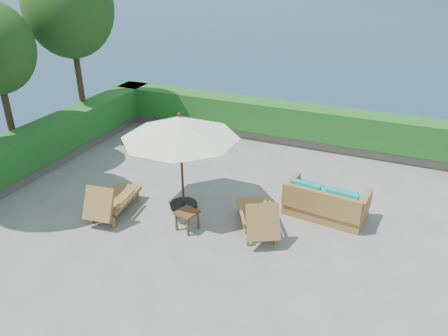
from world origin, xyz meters
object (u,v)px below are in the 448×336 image
at_px(lounge_right, 258,217).
at_px(lounge_left, 111,200).
at_px(patio_umbrella, 180,128).
at_px(side_table, 187,215).
at_px(wicker_loveseat, 325,203).

bearing_deg(lounge_right, lounge_left, 161.20).
relative_size(patio_umbrella, side_table, 6.65).
height_order(lounge_left, lounge_right, lounge_right).
relative_size(lounge_left, lounge_right, 0.96).
bearing_deg(patio_umbrella, wicker_loveseat, 16.02).
bearing_deg(wicker_loveseat, lounge_left, -150.96).
relative_size(lounge_right, wicker_loveseat, 0.92).
distance_m(lounge_right, side_table, 1.65).
bearing_deg(side_table, wicker_loveseat, 32.95).
bearing_deg(wicker_loveseat, side_table, -140.46).
bearing_deg(lounge_left, side_table, -2.62).
bearing_deg(side_table, lounge_left, -175.33).
bearing_deg(lounge_left, patio_umbrella, 28.01).
height_order(lounge_left, side_table, lounge_left).
bearing_deg(patio_umbrella, lounge_right, -8.58).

